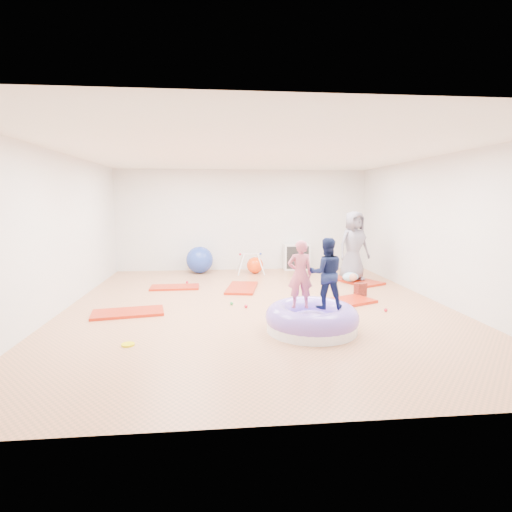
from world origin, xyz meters
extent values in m
cube|color=tan|center=(0.00, 0.00, 0.00)|extent=(7.00, 8.00, 0.01)
cube|color=silver|center=(0.00, 0.00, 2.80)|extent=(7.00, 8.00, 0.01)
cube|color=silver|center=(0.00, 4.00, 1.40)|extent=(7.00, 0.01, 2.80)
cube|color=silver|center=(0.00, -4.00, 1.40)|extent=(7.00, 0.01, 2.80)
cube|color=silver|center=(-3.50, 0.00, 1.40)|extent=(0.01, 8.00, 2.80)
cube|color=silver|center=(3.50, 0.00, 1.40)|extent=(0.01, 8.00, 2.80)
cube|color=#AA260D|center=(-2.30, -0.32, 0.02)|extent=(1.28, 0.80, 0.05)
cube|color=#AA260D|center=(-1.70, 1.68, 0.02)|extent=(1.08, 0.56, 0.04)
cube|color=#AA260D|center=(-0.20, 1.45, 0.03)|extent=(0.83, 1.31, 0.05)
cube|color=#AA260D|center=(1.63, 0.00, 0.03)|extent=(1.41, 1.10, 0.05)
cube|color=#AA260D|center=(2.59, 1.98, 0.03)|extent=(1.17, 1.46, 0.05)
cylinder|color=white|center=(0.67, -1.51, 0.08)|extent=(1.36, 1.36, 0.15)
torus|color=#7A5CD3|center=(0.67, -1.51, 0.22)|extent=(1.40, 1.40, 0.37)
ellipsoid|color=#7A5CD3|center=(0.67, -1.51, 0.13)|extent=(0.75, 0.75, 0.34)
imported|color=#CE5D74|center=(0.48, -1.48, 0.92)|extent=(0.39, 0.26, 1.02)
imported|color=#111C49|center=(0.87, -1.53, 0.94)|extent=(0.55, 0.45, 1.06)
imported|color=slate|center=(2.51, 1.97, 0.88)|extent=(0.92, 0.73, 1.65)
ellipsoid|color=#97C8EA|center=(2.39, 1.77, 0.16)|extent=(0.38, 0.25, 0.22)
sphere|color=tan|center=(2.39, 1.59, 0.19)|extent=(0.18, 0.18, 0.18)
sphere|color=#E8E200|center=(0.74, -0.67, 0.03)|extent=(0.06, 0.06, 0.06)
sphere|color=#298D40|center=(-0.48, 0.10, 0.03)|extent=(0.06, 0.06, 0.06)
sphere|color=#E8E200|center=(0.43, -1.38, 0.03)|extent=(0.06, 0.06, 0.06)
sphere|color=#298D40|center=(0.55, 0.26, 0.03)|extent=(0.06, 0.06, 0.06)
sphere|color=#203BA2|center=(1.09, 0.90, 0.03)|extent=(0.06, 0.06, 0.06)
sphere|color=red|center=(2.22, -0.63, 0.03)|extent=(0.06, 0.06, 0.06)
sphere|color=red|center=(-0.23, -0.13, 0.03)|extent=(0.06, 0.06, 0.06)
sphere|color=red|center=(-1.46, 2.15, 0.03)|extent=(0.06, 0.06, 0.06)
sphere|color=#203BA2|center=(-1.21, 3.51, 0.36)|extent=(0.72, 0.72, 0.72)
sphere|color=#FF440D|center=(0.27, 3.33, 0.22)|extent=(0.44, 0.44, 0.44)
cylinder|color=silver|center=(-0.12, 2.98, 0.30)|extent=(0.21, 0.21, 0.56)
cylinder|color=silver|center=(-0.12, 3.45, 0.30)|extent=(0.21, 0.21, 0.56)
cylinder|color=silver|center=(0.40, 2.98, 0.30)|extent=(0.21, 0.21, 0.56)
cylinder|color=silver|center=(0.40, 3.45, 0.30)|extent=(0.21, 0.21, 0.56)
cylinder|color=silver|center=(0.14, 3.22, 0.54)|extent=(0.54, 0.03, 0.03)
sphere|color=red|center=(-0.13, 3.22, 0.54)|extent=(0.06, 0.06, 0.06)
sphere|color=#203BA2|center=(0.41, 3.22, 0.54)|extent=(0.06, 0.06, 0.06)
cube|color=silver|center=(1.50, 3.80, 0.37)|extent=(0.73, 0.36, 0.73)
cube|color=black|center=(1.50, 3.63, 0.37)|extent=(0.63, 0.02, 0.63)
cube|color=silver|center=(1.50, 3.75, 0.37)|extent=(0.02, 0.25, 0.64)
cube|color=silver|center=(1.50, 3.75, 0.37)|extent=(0.64, 0.25, 0.02)
cylinder|color=teal|center=(1.23, 0.15, 0.04)|extent=(0.32, 0.32, 0.07)
cube|color=#B13121|center=(2.18, 0.54, 0.14)|extent=(0.28, 0.23, 0.27)
cylinder|color=#E8E200|center=(-1.97, -1.87, 0.01)|extent=(0.18, 0.18, 0.03)
camera|label=1|loc=(-0.75, -7.22, 1.96)|focal=28.00mm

